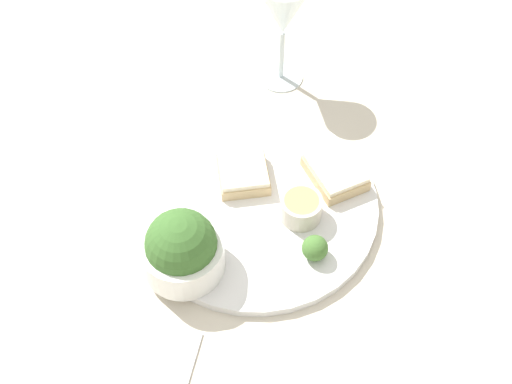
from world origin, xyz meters
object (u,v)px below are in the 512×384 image
Objects in this scene: cheese_toast_near at (335,172)px; salad_bowl at (182,249)px; wine_glass at (283,13)px; sauce_ramekin at (301,207)px; cheese_toast_far at (243,173)px.

salad_bowl is at bearing -47.47° from cheese_toast_near.
wine_glass is (-0.21, -0.10, 0.10)m from cheese_toast_near.
sauce_ramekin is at bearing 124.37° from salad_bowl.
cheese_toast_near is 0.13m from cheese_toast_far.
wine_glass is at bearing -168.47° from sauce_ramekin.
cheese_toast_near and cheese_toast_far have the same top height.
salad_bowl reaches higher than sauce_ramekin.
cheese_toast_far is at bearing -7.34° from wine_glass.
wine_glass is (-0.28, -0.06, 0.10)m from sauce_ramekin.
salad_bowl is 1.86× the size of sauce_ramekin.
salad_bowl reaches higher than cheese_toast_near.
cheese_toast_far is at bearing -121.21° from sauce_ramekin.
cheese_toast_near is at bearing 25.58° from wine_glass.
salad_bowl is 0.17m from sauce_ramekin.
cheese_toast_far is at bearing 159.68° from salad_bowl.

